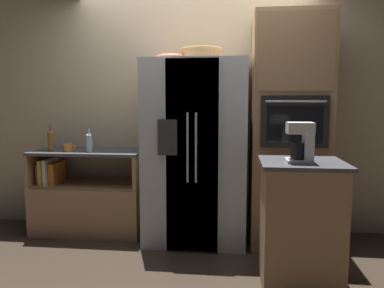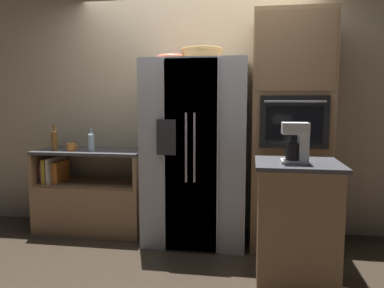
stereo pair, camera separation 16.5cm
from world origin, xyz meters
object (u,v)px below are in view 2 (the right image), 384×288
object	(u,v)px
refrigerator	(196,152)
fruit_bowl	(171,57)
bottle_short	(54,139)
bottle_tall	(91,141)
wicker_basket	(202,54)
coffee_maker	(298,141)
wall_oven	(290,132)
mug	(71,147)

from	to	relation	value
refrigerator	fruit_bowl	size ratio (longest dim) A/B	6.00
refrigerator	bottle_short	size ratio (longest dim) A/B	6.64
bottle_tall	bottle_short	bearing A→B (deg)	178.50
wicker_basket	bottle_tall	distance (m)	1.45
coffee_maker	bottle_short	bearing A→B (deg)	158.37
wall_oven	fruit_bowl	distance (m)	1.36
mug	coffee_maker	size ratio (longest dim) A/B	0.42
wicker_basket	bottle_short	xyz separation A→B (m)	(-1.58, -0.02, -0.86)
bottle_tall	bottle_short	distance (m)	0.42
fruit_bowl	bottle_tall	bearing A→B (deg)	-179.20
wicker_basket	coffee_maker	distance (m)	1.46
wall_oven	mug	size ratio (longest dim) A/B	18.01
wall_oven	coffee_maker	xyz separation A→B (m)	(-0.04, -0.99, 0.01)
wall_oven	mug	distance (m)	2.24
mug	refrigerator	bearing A→B (deg)	1.01
wicker_basket	coffee_maker	xyz separation A→B (m)	(0.81, -0.96, -0.74)
fruit_bowl	mug	size ratio (longest dim) A/B	2.44
bottle_tall	mug	distance (m)	0.23
wicker_basket	fruit_bowl	world-z (taller)	wicker_basket
wall_oven	wicker_basket	world-z (taller)	wall_oven
bottle_tall	fruit_bowl	bearing A→B (deg)	0.80
bottle_tall	coffee_maker	world-z (taller)	coffee_maker
mug	coffee_maker	world-z (taller)	coffee_maker
wicker_basket	mug	size ratio (longest dim) A/B	3.30
fruit_bowl	wicker_basket	bearing A→B (deg)	3.18
refrigerator	coffee_maker	world-z (taller)	refrigerator
wicker_basket	fruit_bowl	size ratio (longest dim) A/B	1.35
refrigerator	fruit_bowl	world-z (taller)	fruit_bowl
wall_oven	mug	bearing A→B (deg)	-178.55
refrigerator	wicker_basket	size ratio (longest dim) A/B	4.43
fruit_bowl	bottle_tall	distance (m)	1.20
wicker_basket	bottle_short	distance (m)	1.79
mug	coffee_maker	distance (m)	2.39
wall_oven	bottle_tall	size ratio (longest dim) A/B	9.25
bottle_short	coffee_maker	distance (m)	2.57
bottle_short	wicker_basket	bearing A→B (deg)	0.65
refrigerator	bottle_short	xyz separation A→B (m)	(-1.52, -0.01, 0.10)
wicker_basket	bottle_short	size ratio (longest dim) A/B	1.50
fruit_bowl	coffee_maker	world-z (taller)	fruit_bowl
wall_oven	bottle_short	size ratio (longest dim) A/B	8.17
wall_oven	bottle_tall	bearing A→B (deg)	-178.41
wall_oven	wicker_basket	xyz separation A→B (m)	(-0.85, -0.03, 0.75)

